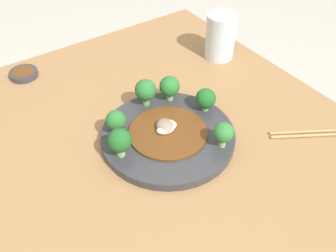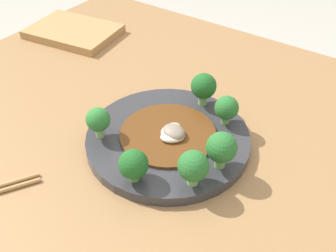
{
  "view_description": "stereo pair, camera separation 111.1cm",
  "coord_description": "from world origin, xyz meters",
  "px_view_note": "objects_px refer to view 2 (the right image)",
  "views": [
    {
      "loc": [
        0.46,
        -0.31,
        1.34
      ],
      "look_at": [
        -0.04,
        0.03,
        0.8
      ],
      "focal_mm": 42.0,
      "sensor_mm": 36.0,
      "label": 1
    },
    {
      "loc": [
        -0.34,
        0.45,
        1.22
      ],
      "look_at": [
        -0.04,
        0.03,
        0.8
      ],
      "focal_mm": 42.0,
      "sensor_mm": 36.0,
      "label": 2
    }
  ],
  "objects_px": {
    "broccoli_west": "(221,148)",
    "cutting_board": "(74,32)",
    "broccoli_northwest": "(193,166)",
    "stirfry_center": "(169,133)",
    "plate": "(168,139)",
    "broccoli_northeast": "(98,120)",
    "broccoli_south": "(204,87)",
    "broccoli_southwest": "(227,108)",
    "broccoli_north": "(133,165)"
  },
  "relations": [
    {
      "from": "broccoli_northwest",
      "to": "broccoli_south",
      "type": "height_order",
      "value": "broccoli_south"
    },
    {
      "from": "broccoli_north",
      "to": "cutting_board",
      "type": "xyz_separation_m",
      "value": [
        0.46,
        -0.31,
        -0.04
      ]
    },
    {
      "from": "plate",
      "to": "broccoli_south",
      "type": "distance_m",
      "value": 0.12
    },
    {
      "from": "broccoli_northwest",
      "to": "broccoli_south",
      "type": "relative_size",
      "value": 0.94
    },
    {
      "from": "broccoli_southwest",
      "to": "broccoli_northeast",
      "type": "xyz_separation_m",
      "value": [
        0.16,
        0.16,
        0.0
      ]
    },
    {
      "from": "broccoli_north",
      "to": "broccoli_west",
      "type": "height_order",
      "value": "broccoli_west"
    },
    {
      "from": "broccoli_northeast",
      "to": "cutting_board",
      "type": "distance_m",
      "value": 0.44
    },
    {
      "from": "broccoli_west",
      "to": "cutting_board",
      "type": "height_order",
      "value": "broccoli_west"
    },
    {
      "from": "plate",
      "to": "broccoli_south",
      "type": "relative_size",
      "value": 4.45
    },
    {
      "from": "broccoli_west",
      "to": "broccoli_south",
      "type": "bearing_deg",
      "value": -49.44
    },
    {
      "from": "broccoli_south",
      "to": "broccoli_west",
      "type": "relative_size",
      "value": 1.0
    },
    {
      "from": "broccoli_northeast",
      "to": "cutting_board",
      "type": "height_order",
      "value": "broccoli_northeast"
    },
    {
      "from": "broccoli_northwest",
      "to": "broccoli_south",
      "type": "xyz_separation_m",
      "value": [
        0.09,
        -0.18,
        0.0
      ]
    },
    {
      "from": "broccoli_north",
      "to": "broccoli_south",
      "type": "height_order",
      "value": "broccoli_south"
    },
    {
      "from": "broccoli_southwest",
      "to": "broccoli_northeast",
      "type": "bearing_deg",
      "value": 44.94
    },
    {
      "from": "broccoli_north",
      "to": "stirfry_center",
      "type": "distance_m",
      "value": 0.12
    },
    {
      "from": "broccoli_northwest",
      "to": "broccoli_northeast",
      "type": "height_order",
      "value": "broccoli_northwest"
    },
    {
      "from": "broccoli_northwest",
      "to": "stirfry_center",
      "type": "height_order",
      "value": "broccoli_northwest"
    },
    {
      "from": "plate",
      "to": "stirfry_center",
      "type": "xyz_separation_m",
      "value": [
        -0.0,
        0.0,
        0.01
      ]
    },
    {
      "from": "broccoli_southwest",
      "to": "stirfry_center",
      "type": "relative_size",
      "value": 0.33
    },
    {
      "from": "broccoli_northeast",
      "to": "cutting_board",
      "type": "relative_size",
      "value": 0.24
    },
    {
      "from": "broccoli_southwest",
      "to": "broccoli_south",
      "type": "height_order",
      "value": "broccoli_south"
    },
    {
      "from": "broccoli_northwest",
      "to": "broccoli_west",
      "type": "height_order",
      "value": "broccoli_west"
    },
    {
      "from": "broccoli_northwest",
      "to": "cutting_board",
      "type": "xyz_separation_m",
      "value": [
        0.53,
        -0.27,
        -0.04
      ]
    },
    {
      "from": "broccoli_northwest",
      "to": "broccoli_south",
      "type": "distance_m",
      "value": 0.21
    },
    {
      "from": "broccoli_northwest",
      "to": "cutting_board",
      "type": "height_order",
      "value": "broccoli_northwest"
    },
    {
      "from": "broccoli_northeast",
      "to": "broccoli_south",
      "type": "xyz_separation_m",
      "value": [
        -0.09,
        -0.18,
        0.0
      ]
    },
    {
      "from": "broccoli_northwest",
      "to": "broccoli_southwest",
      "type": "relative_size",
      "value": 1.1
    },
    {
      "from": "plate",
      "to": "cutting_board",
      "type": "xyz_separation_m",
      "value": [
        0.44,
        -0.2,
        0.0
      ]
    },
    {
      "from": "broccoli_south",
      "to": "cutting_board",
      "type": "bearing_deg",
      "value": -11.19
    },
    {
      "from": "broccoli_northwest",
      "to": "broccoli_southwest",
      "type": "height_order",
      "value": "broccoli_northwest"
    },
    {
      "from": "plate",
      "to": "broccoli_north",
      "type": "distance_m",
      "value": 0.12
    },
    {
      "from": "broccoli_northeast",
      "to": "broccoli_north",
      "type": "relative_size",
      "value": 1.06
    },
    {
      "from": "broccoli_northwest",
      "to": "cutting_board",
      "type": "bearing_deg",
      "value": -26.84
    },
    {
      "from": "broccoli_north",
      "to": "broccoli_west",
      "type": "bearing_deg",
      "value": -133.07
    },
    {
      "from": "broccoli_south",
      "to": "cutting_board",
      "type": "xyz_separation_m",
      "value": [
        0.44,
        -0.09,
        -0.05
      ]
    },
    {
      "from": "plate",
      "to": "stirfry_center",
      "type": "relative_size",
      "value": 1.7
    },
    {
      "from": "broccoli_southwest",
      "to": "stirfry_center",
      "type": "height_order",
      "value": "broccoli_southwest"
    },
    {
      "from": "broccoli_southwest",
      "to": "stirfry_center",
      "type": "bearing_deg",
      "value": 55.31
    },
    {
      "from": "plate",
      "to": "broccoli_southwest",
      "type": "relative_size",
      "value": 5.22
    },
    {
      "from": "stirfry_center",
      "to": "broccoli_south",
      "type": "bearing_deg",
      "value": -88.66
    },
    {
      "from": "plate",
      "to": "broccoli_northeast",
      "type": "bearing_deg",
      "value": 36.79
    },
    {
      "from": "broccoli_west",
      "to": "cutting_board",
      "type": "distance_m",
      "value": 0.59
    },
    {
      "from": "broccoli_west",
      "to": "broccoli_northeast",
      "type": "bearing_deg",
      "value": 15.24
    },
    {
      "from": "broccoli_south",
      "to": "broccoli_north",
      "type": "bearing_deg",
      "value": 94.22
    },
    {
      "from": "plate",
      "to": "broccoli_northeast",
      "type": "xyz_separation_m",
      "value": [
        0.09,
        0.07,
        0.04
      ]
    },
    {
      "from": "plate",
      "to": "broccoli_northwest",
      "type": "xyz_separation_m",
      "value": [
        -0.09,
        0.07,
        0.04
      ]
    },
    {
      "from": "broccoli_south",
      "to": "stirfry_center",
      "type": "height_order",
      "value": "broccoli_south"
    },
    {
      "from": "stirfry_center",
      "to": "broccoli_southwest",
      "type": "bearing_deg",
      "value": -124.69
    },
    {
      "from": "broccoli_northeast",
      "to": "broccoli_north",
      "type": "bearing_deg",
      "value": 158.54
    }
  ]
}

